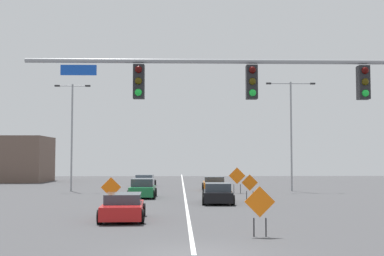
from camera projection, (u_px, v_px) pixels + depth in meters
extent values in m
plane|color=#444447|center=(194.00, 255.00, 15.03)|extent=(133.19, 133.19, 0.00)
cube|color=white|center=(183.00, 186.00, 51.94)|extent=(0.16, 73.99, 0.01)
cylinder|color=gray|center=(252.00, 62.00, 15.43)|extent=(13.91, 0.14, 0.14)
cube|color=black|center=(363.00, 83.00, 15.48)|extent=(0.34, 0.32, 1.05)
sphere|color=#3A0503|center=(365.00, 71.00, 15.33)|extent=(0.22, 0.22, 0.22)
sphere|color=#3C3106|center=(365.00, 82.00, 15.31)|extent=(0.22, 0.22, 0.22)
sphere|color=green|center=(365.00, 93.00, 15.29)|extent=(0.22, 0.22, 0.22)
cube|color=black|center=(252.00, 82.00, 15.39)|extent=(0.34, 0.32, 1.05)
sphere|color=#3A0503|center=(252.00, 70.00, 15.24)|extent=(0.22, 0.22, 0.22)
sphere|color=#3C3106|center=(252.00, 81.00, 15.22)|extent=(0.22, 0.22, 0.22)
sphere|color=green|center=(253.00, 93.00, 15.20)|extent=(0.22, 0.22, 0.22)
cube|color=black|center=(139.00, 82.00, 15.30)|extent=(0.34, 0.32, 1.05)
sphere|color=#3A0503|center=(138.00, 70.00, 15.15)|extent=(0.22, 0.22, 0.22)
sphere|color=#3C3106|center=(138.00, 81.00, 15.13)|extent=(0.22, 0.22, 0.22)
sphere|color=green|center=(138.00, 92.00, 15.11)|extent=(0.22, 0.22, 0.22)
cube|color=#1447B7|center=(79.00, 70.00, 15.28)|extent=(1.10, 0.03, 0.32)
cylinder|color=gray|center=(72.00, 137.00, 44.36)|extent=(0.16, 0.16, 9.54)
cylinder|color=gray|center=(65.00, 86.00, 44.62)|extent=(1.36, 0.08, 0.08)
cube|color=#262628|center=(57.00, 86.00, 44.60)|extent=(0.44, 0.24, 0.14)
cylinder|color=gray|center=(80.00, 86.00, 44.65)|extent=(1.36, 0.08, 0.08)
cube|color=#262628|center=(88.00, 86.00, 44.67)|extent=(0.44, 0.24, 0.14)
cylinder|color=gray|center=(291.00, 136.00, 44.56)|extent=(0.16, 0.16, 9.78)
cylinder|color=gray|center=(280.00, 84.00, 44.82)|extent=(1.99, 0.08, 0.08)
cube|color=#262628|center=(269.00, 83.00, 44.80)|extent=(0.44, 0.24, 0.14)
cylinder|color=gray|center=(302.00, 84.00, 44.88)|extent=(1.99, 0.08, 0.08)
cube|color=#262628|center=(313.00, 84.00, 44.90)|extent=(0.44, 0.24, 0.14)
cube|color=orange|center=(250.00, 183.00, 35.50)|extent=(1.16, 0.24, 1.17)
cylinder|color=black|center=(247.00, 195.00, 35.47)|extent=(0.05, 0.05, 0.58)
cylinder|color=black|center=(253.00, 195.00, 35.41)|extent=(0.05, 0.05, 0.58)
cube|color=orange|center=(260.00, 202.00, 18.65)|extent=(1.16, 0.06, 1.16)
cylinder|color=black|center=(254.00, 227.00, 18.59)|extent=(0.05, 0.05, 0.70)
cylinder|color=black|center=(266.00, 227.00, 18.59)|extent=(0.05, 0.05, 0.70)
cube|color=orange|center=(237.00, 176.00, 41.73)|extent=(1.38, 0.23, 1.39)
cylinder|color=black|center=(234.00, 189.00, 41.69)|extent=(0.05, 0.05, 0.74)
cylinder|color=black|center=(240.00, 189.00, 41.63)|extent=(0.05, 0.05, 0.74)
cube|color=orange|center=(111.00, 187.00, 29.04)|extent=(1.16, 0.31, 1.18)
cylinder|color=black|center=(107.00, 203.00, 28.93)|extent=(0.05, 0.05, 0.62)
cylinder|color=black|center=(115.00, 203.00, 29.04)|extent=(0.05, 0.05, 0.62)
cube|color=#196B38|center=(143.00, 191.00, 36.93)|extent=(1.78, 3.92, 0.68)
cube|color=#333D47|center=(143.00, 182.00, 37.16)|extent=(1.59, 2.30, 0.57)
cylinder|color=black|center=(129.00, 195.00, 35.53)|extent=(0.22, 0.64, 0.64)
cylinder|color=black|center=(154.00, 195.00, 35.58)|extent=(0.22, 0.64, 0.64)
cylinder|color=black|center=(132.00, 192.00, 38.26)|extent=(0.22, 0.64, 0.64)
cylinder|color=black|center=(155.00, 192.00, 38.31)|extent=(0.22, 0.64, 0.64)
cube|color=orange|center=(214.00, 185.00, 45.23)|extent=(2.01, 3.92, 0.64)
cube|color=#333D47|center=(214.00, 179.00, 45.07)|extent=(1.77, 2.24, 0.46)
cylinder|color=black|center=(223.00, 186.00, 46.58)|extent=(0.24, 0.65, 0.64)
cylinder|color=black|center=(203.00, 186.00, 46.58)|extent=(0.24, 0.65, 0.64)
cylinder|color=black|center=(225.00, 188.00, 43.87)|extent=(0.24, 0.65, 0.64)
cylinder|color=black|center=(204.00, 188.00, 43.87)|extent=(0.24, 0.65, 0.64)
cube|color=red|center=(123.00, 210.00, 23.67)|extent=(2.06, 4.32, 0.62)
cube|color=#333D47|center=(123.00, 198.00, 23.92)|extent=(1.78, 2.38, 0.45)
cylinder|color=black|center=(100.00, 217.00, 22.12)|extent=(0.25, 0.65, 0.64)
cylinder|color=black|center=(142.00, 217.00, 22.25)|extent=(0.25, 0.65, 0.64)
cylinder|color=black|center=(106.00, 210.00, 25.07)|extent=(0.25, 0.65, 0.64)
cylinder|color=black|center=(143.00, 210.00, 25.21)|extent=(0.25, 0.65, 0.64)
cube|color=#B7BABF|center=(145.00, 182.00, 51.49)|extent=(2.05, 4.03, 0.55)
cube|color=#333D47|center=(145.00, 177.00, 51.72)|extent=(1.79, 2.06, 0.49)
cylinder|color=black|center=(134.00, 184.00, 50.11)|extent=(0.24, 0.65, 0.64)
cylinder|color=black|center=(153.00, 184.00, 50.09)|extent=(0.24, 0.65, 0.64)
cylinder|color=black|center=(137.00, 183.00, 52.87)|extent=(0.24, 0.65, 0.64)
cylinder|color=black|center=(155.00, 183.00, 52.86)|extent=(0.24, 0.65, 0.64)
cube|color=black|center=(218.00, 196.00, 32.59)|extent=(2.03, 4.54, 0.63)
cube|color=#333D47|center=(218.00, 187.00, 32.40)|extent=(1.73, 2.14, 0.52)
cylinder|color=black|center=(230.00, 196.00, 34.12)|extent=(0.25, 0.65, 0.64)
cylinder|color=black|center=(204.00, 196.00, 34.16)|extent=(0.25, 0.65, 0.64)
cylinder|color=black|center=(233.00, 200.00, 31.00)|extent=(0.25, 0.65, 0.64)
cylinder|color=black|center=(204.00, 200.00, 31.05)|extent=(0.25, 0.65, 0.64)
cube|color=brown|center=(3.00, 159.00, 61.81)|extent=(11.12, 7.66, 5.60)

